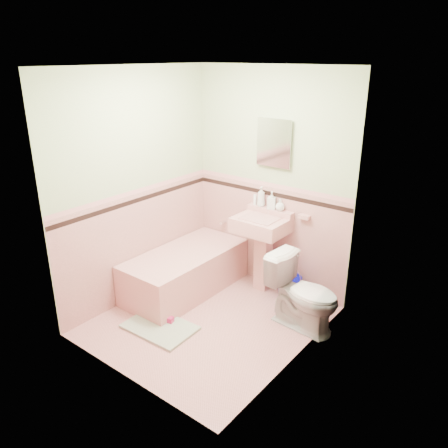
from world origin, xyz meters
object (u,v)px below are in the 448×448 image
Objects in this scene: soap_bottle_left at (261,197)px; toilet at (304,294)px; sink at (260,255)px; bucket at (289,288)px; bathtub at (185,272)px; soap_bottle_mid at (272,200)px; shoe at (167,319)px; soap_bottle_right at (280,205)px; medicine_cabinet at (275,143)px.

toilet is (0.89, -0.54, -0.70)m from soap_bottle_left.
soap_bottle_left reaches higher than sink.
toilet is (0.76, -0.36, -0.08)m from sink.
soap_bottle_left is at bearing 163.05° from bucket.
toilet is at bearing 6.91° from bathtub.
soap_bottle_mid is 1.72m from shoe.
medicine_cabinet is at bearing 166.20° from soap_bottle_right.
soap_bottle_right is at bearing -13.80° from medicine_cabinet.
sink is 1.27m from medicine_cabinet.
soap_bottle_mid is at bearing 86.43° from sink.
toilet is (0.75, -0.54, -0.69)m from soap_bottle_mid.
shoe is (-0.73, -1.20, -0.08)m from bucket.
bathtub is at bearing -142.07° from sink.
sink is at bearing -93.57° from soap_bottle_mid.
sink reaches higher than bathtub.
soap_bottle_left is 1.76× the size of soap_bottle_right.
medicine_cabinet reaches higher than sink.
bathtub is 1.46m from toilet.
medicine_cabinet reaches higher than shoe.
sink is 0.62m from soap_bottle_right.
sink reaches higher than shoe.
medicine_cabinet is 0.64m from soap_bottle_mid.
bathtub reaches higher than shoe.
soap_bottle_right is at bearing 56.29° from shoe.
sink is 0.64m from soap_bottle_mid.
sink is 3.94× the size of soap_bottle_left.
medicine_cabinet reaches higher than bucket.
medicine_cabinet is at bearing 13.00° from soap_bottle_left.
soap_bottle_right is (0.80, 0.71, 0.80)m from bathtub.
sink is 4.54× the size of soap_bottle_mid.
bathtub is at bearing 102.76° from shoe.
bucket is 2.07× the size of shoe.
soap_bottle_left reaches higher than toilet.
bathtub is 1.78m from medicine_cabinet.
soap_bottle_right is at bearing 0.00° from soap_bottle_mid.
soap_bottle_mid reaches higher than bathtub.
soap_bottle_right is at bearing 0.00° from soap_bottle_left.
bucket is (0.38, -0.18, -1.56)m from medicine_cabinet.
toilet is (0.64, -0.54, -0.65)m from soap_bottle_right.
soap_bottle_mid is 0.26× the size of toilet.
soap_bottle_right is (0.11, 0.00, -0.03)m from soap_bottle_mid.
soap_bottle_mid reaches higher than toilet.
bathtub is at bearing 101.60° from toilet.
shoe is (-0.35, -1.38, -1.65)m from medicine_cabinet.
soap_bottle_right reaches higher than shoe.
soap_bottle_left is at bearing 125.84° from sink.
medicine_cabinet reaches higher than soap_bottle_mid.
bucket is (0.37, -0.15, -0.92)m from soap_bottle_mid.
sink reaches higher than bucket.
medicine_cabinet is at bearing 61.33° from shoe.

